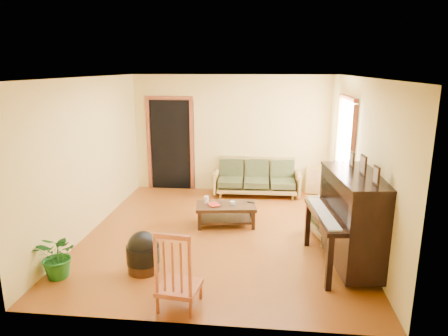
# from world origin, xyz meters

# --- Properties ---
(floor) EXTENTS (5.00, 5.00, 0.00)m
(floor) POSITION_xyz_m (0.00, 0.00, 0.00)
(floor) COLOR #642F0D
(floor) RESTS_ON ground
(doorway) EXTENTS (1.08, 0.16, 2.05)m
(doorway) POSITION_xyz_m (-1.45, 2.48, 1.02)
(doorway) COLOR black
(doorway) RESTS_ON floor
(window) EXTENTS (0.12, 1.36, 1.46)m
(window) POSITION_xyz_m (2.21, 1.30, 1.50)
(window) COLOR white
(window) RESTS_ON right_wall
(sofa) EXTENTS (1.89, 0.82, 0.80)m
(sofa) POSITION_xyz_m (0.54, 2.15, 0.40)
(sofa) COLOR olive
(sofa) RESTS_ON floor
(coffee_table) EXTENTS (1.12, 0.71, 0.38)m
(coffee_table) POSITION_xyz_m (0.04, 0.38, 0.19)
(coffee_table) COLOR black
(coffee_table) RESTS_ON floor
(armchair) EXTENTS (1.06, 1.09, 0.92)m
(armchair) POSITION_xyz_m (1.88, -0.01, 0.46)
(armchair) COLOR olive
(armchair) RESTS_ON floor
(piano) EXTENTS (1.06, 1.62, 1.35)m
(piano) POSITION_xyz_m (1.97, -0.93, 0.68)
(piano) COLOR black
(piano) RESTS_ON floor
(footstool) EXTENTS (0.54, 0.54, 0.43)m
(footstool) POSITION_xyz_m (-0.93, -1.41, 0.22)
(footstool) COLOR black
(footstool) RESTS_ON floor
(red_chair) EXTENTS (0.53, 0.56, 1.00)m
(red_chair) POSITION_xyz_m (-0.25, -2.17, 0.50)
(red_chair) COLOR #913D1A
(red_chair) RESTS_ON floor
(leaning_frame) EXTENTS (0.49, 0.20, 0.64)m
(leaning_frame) POSITION_xyz_m (1.86, 2.33, 0.32)
(leaning_frame) COLOR gold
(leaning_frame) RESTS_ON floor
(ceramic_crock) EXTENTS (0.26, 0.26, 0.25)m
(ceramic_crock) POSITION_xyz_m (2.00, 2.34, 0.12)
(ceramic_crock) COLOR #324398
(ceramic_crock) RESTS_ON floor
(potted_plant) EXTENTS (0.63, 0.57, 0.64)m
(potted_plant) POSITION_xyz_m (-2.00, -1.69, 0.32)
(potted_plant) COLOR #19591B
(potted_plant) RESTS_ON floor
(book) EXTENTS (0.28, 0.30, 0.02)m
(book) POSITION_xyz_m (-0.25, 0.27, 0.39)
(book) COLOR maroon
(book) RESTS_ON coffee_table
(candle) EXTENTS (0.10, 0.10, 0.13)m
(candle) POSITION_xyz_m (-0.32, 0.41, 0.45)
(candle) COLOR silver
(candle) RESTS_ON coffee_table
(glass_jar) EXTENTS (0.11, 0.11, 0.06)m
(glass_jar) POSITION_xyz_m (0.15, 0.40, 0.41)
(glass_jar) COLOR silver
(glass_jar) RESTS_ON coffee_table
(remote) EXTENTS (0.14, 0.08, 0.01)m
(remote) POSITION_xyz_m (0.47, 0.53, 0.39)
(remote) COLOR black
(remote) RESTS_ON coffee_table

